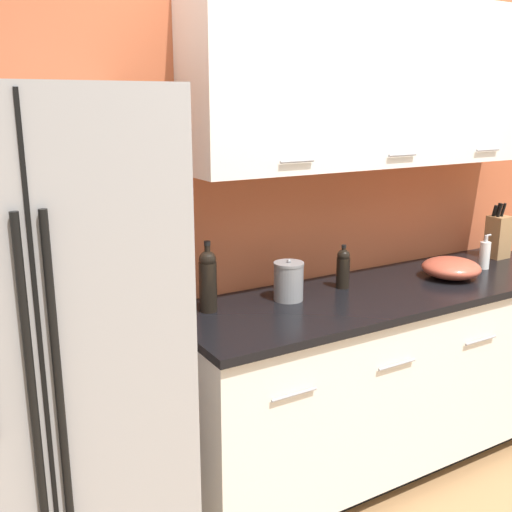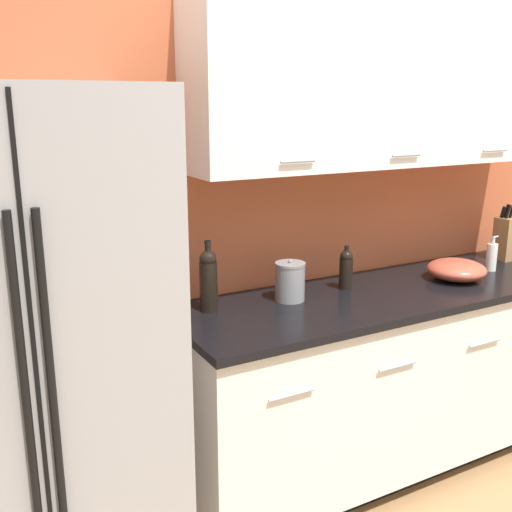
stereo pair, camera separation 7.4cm
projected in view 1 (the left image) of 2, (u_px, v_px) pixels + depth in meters
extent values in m
cube|color=#BC5B38|center=(339.00, 199.00, 3.01)|extent=(10.00, 0.05, 2.60)
cube|color=white|center=(380.00, 83.00, 2.75)|extent=(1.90, 0.32, 0.75)
cylinder|color=#99999E|center=(297.00, 161.00, 2.40)|extent=(0.16, 0.01, 0.01)
cylinder|color=#99999E|center=(402.00, 155.00, 2.68)|extent=(0.16, 0.01, 0.01)
cylinder|color=#99999E|center=(488.00, 150.00, 2.96)|extent=(0.16, 0.01, 0.01)
cube|color=black|center=(378.00, 446.00, 3.10)|extent=(2.12, 0.54, 0.09)
cube|color=white|center=(388.00, 370.00, 2.96)|extent=(2.16, 0.62, 0.80)
cube|color=black|center=(394.00, 291.00, 2.84)|extent=(2.19, 0.64, 0.03)
cylinder|color=#99999E|center=(294.00, 395.00, 2.25)|extent=(0.20, 0.01, 0.01)
cylinder|color=#99999E|center=(397.00, 365.00, 2.51)|extent=(0.20, 0.01, 0.01)
cylinder|color=#99999E|center=(481.00, 340.00, 2.76)|extent=(0.20, 0.01, 0.01)
cube|color=#9E9EA0|center=(24.00, 370.00, 1.98)|extent=(0.93, 0.72, 1.83)
cube|color=black|center=(48.00, 419.00, 1.68)|extent=(0.01, 0.01, 1.80)
cylinder|color=black|center=(32.00, 394.00, 1.62)|extent=(0.02, 0.02, 1.01)
cylinder|color=black|center=(59.00, 388.00, 1.66)|extent=(0.02, 0.02, 1.01)
cube|color=#A87A4C|center=(498.00, 237.00, 3.35)|extent=(0.11, 0.10, 0.24)
cylinder|color=black|center=(495.00, 211.00, 3.31)|extent=(0.02, 0.03, 0.06)
cylinder|color=black|center=(500.00, 210.00, 3.28)|extent=(0.02, 0.03, 0.08)
cylinder|color=black|center=(499.00, 209.00, 3.33)|extent=(0.02, 0.03, 0.07)
cylinder|color=black|center=(503.00, 210.00, 3.30)|extent=(0.02, 0.03, 0.08)
cylinder|color=black|center=(208.00, 287.00, 2.49)|extent=(0.08, 0.08, 0.21)
sphere|color=black|center=(208.00, 259.00, 2.46)|extent=(0.07, 0.07, 0.07)
cylinder|color=black|center=(207.00, 254.00, 2.46)|extent=(0.02, 0.02, 0.07)
cylinder|color=black|center=(207.00, 243.00, 2.45)|extent=(0.03, 0.03, 0.02)
cylinder|color=white|center=(485.00, 255.00, 3.14)|extent=(0.05, 0.05, 0.14)
cylinder|color=#B2B2B5|center=(486.00, 239.00, 3.12)|extent=(0.02, 0.02, 0.04)
cylinder|color=#B2B2B5|center=(489.00, 235.00, 3.12)|extent=(0.03, 0.01, 0.01)
cylinder|color=black|center=(343.00, 273.00, 2.81)|extent=(0.06, 0.06, 0.15)
sphere|color=black|center=(344.00, 256.00, 2.79)|extent=(0.06, 0.06, 0.06)
cylinder|color=black|center=(344.00, 253.00, 2.79)|extent=(0.02, 0.02, 0.05)
cylinder|color=black|center=(344.00, 246.00, 2.78)|extent=(0.02, 0.02, 0.01)
cylinder|color=gray|center=(289.00, 282.00, 2.64)|extent=(0.13, 0.13, 0.16)
cylinder|color=gray|center=(289.00, 264.00, 2.62)|extent=(0.13, 0.13, 0.01)
sphere|color=gray|center=(289.00, 261.00, 2.62)|extent=(0.02, 0.02, 0.02)
ellipsoid|color=#B24C38|center=(451.00, 268.00, 2.98)|extent=(0.29, 0.29, 0.10)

